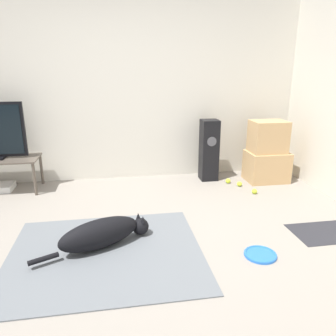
{
  "coord_description": "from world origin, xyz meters",
  "views": [
    {
      "loc": [
        -0.01,
        -2.47,
        1.52
      ],
      "look_at": [
        0.56,
        0.97,
        0.45
      ],
      "focal_mm": 35.0,
      "sensor_mm": 36.0,
      "label": 1
    }
  ],
  "objects_px": {
    "cardboard_box_lower": "(266,166)",
    "tennis_ball_by_boxes": "(239,184)",
    "tennis_ball_near_speaker": "(254,191)",
    "floor_speaker": "(209,150)",
    "game_console": "(2,187)",
    "cardboard_box_upper": "(268,137)",
    "frisbee": "(260,254)",
    "dog": "(103,233)",
    "tennis_ball_loose_on_carpet": "(228,181)"
  },
  "relations": [
    {
      "from": "cardboard_box_lower",
      "to": "cardboard_box_upper",
      "type": "relative_size",
      "value": 1.19
    },
    {
      "from": "frisbee",
      "to": "game_console",
      "type": "bearing_deg",
      "value": 142.8
    },
    {
      "from": "tennis_ball_by_boxes",
      "to": "tennis_ball_loose_on_carpet",
      "type": "bearing_deg",
      "value": 127.86
    },
    {
      "from": "cardboard_box_upper",
      "to": "tennis_ball_by_boxes",
      "type": "height_order",
      "value": "cardboard_box_upper"
    },
    {
      "from": "tennis_ball_near_speaker",
      "to": "tennis_ball_by_boxes",
      "type": "bearing_deg",
      "value": 106.48
    },
    {
      "from": "floor_speaker",
      "to": "game_console",
      "type": "height_order",
      "value": "floor_speaker"
    },
    {
      "from": "cardboard_box_lower",
      "to": "tennis_ball_near_speaker",
      "type": "height_order",
      "value": "cardboard_box_lower"
    },
    {
      "from": "cardboard_box_lower",
      "to": "tennis_ball_by_boxes",
      "type": "relative_size",
      "value": 8.34
    },
    {
      "from": "dog",
      "to": "tennis_ball_near_speaker",
      "type": "bearing_deg",
      "value": 28.22
    },
    {
      "from": "cardboard_box_upper",
      "to": "tennis_ball_by_boxes",
      "type": "relative_size",
      "value": 7.04
    },
    {
      "from": "dog",
      "to": "floor_speaker",
      "type": "xyz_separation_m",
      "value": [
        1.43,
        1.64,
        0.28
      ]
    },
    {
      "from": "cardboard_box_lower",
      "to": "game_console",
      "type": "xyz_separation_m",
      "value": [
        -3.53,
        0.2,
        -0.17
      ]
    },
    {
      "from": "cardboard_box_lower",
      "to": "tennis_ball_near_speaker",
      "type": "xyz_separation_m",
      "value": [
        -0.36,
        -0.45,
        -0.17
      ]
    },
    {
      "from": "tennis_ball_near_speaker",
      "to": "game_console",
      "type": "relative_size",
      "value": 0.23
    },
    {
      "from": "tennis_ball_loose_on_carpet",
      "to": "floor_speaker",
      "type": "bearing_deg",
      "value": 135.01
    },
    {
      "from": "cardboard_box_lower",
      "to": "tennis_ball_loose_on_carpet",
      "type": "relative_size",
      "value": 8.34
    },
    {
      "from": "frisbee",
      "to": "floor_speaker",
      "type": "distance_m",
      "value": 2.04
    },
    {
      "from": "tennis_ball_by_boxes",
      "to": "cardboard_box_upper",
      "type": "bearing_deg",
      "value": 21.15
    },
    {
      "from": "dog",
      "to": "tennis_ball_loose_on_carpet",
      "type": "bearing_deg",
      "value": 40.73
    },
    {
      "from": "game_console",
      "to": "tennis_ball_near_speaker",
      "type": "bearing_deg",
      "value": -11.62
    },
    {
      "from": "dog",
      "to": "tennis_ball_by_boxes",
      "type": "xyz_separation_m",
      "value": [
        1.76,
        1.28,
        -0.1
      ]
    },
    {
      "from": "game_console",
      "to": "floor_speaker",
      "type": "bearing_deg",
      "value": -0.03
    },
    {
      "from": "cardboard_box_upper",
      "to": "tennis_ball_by_boxes",
      "type": "bearing_deg",
      "value": -158.85
    },
    {
      "from": "cardboard_box_upper",
      "to": "tennis_ball_loose_on_carpet",
      "type": "bearing_deg",
      "value": -177.24
    },
    {
      "from": "tennis_ball_by_boxes",
      "to": "game_console",
      "type": "relative_size",
      "value": 0.23
    },
    {
      "from": "cardboard_box_lower",
      "to": "tennis_ball_near_speaker",
      "type": "bearing_deg",
      "value": -128.47
    },
    {
      "from": "game_console",
      "to": "frisbee",
      "type": "bearing_deg",
      "value": -37.2
    },
    {
      "from": "cardboard_box_lower",
      "to": "floor_speaker",
      "type": "height_order",
      "value": "floor_speaker"
    },
    {
      "from": "frisbee",
      "to": "game_console",
      "type": "height_order",
      "value": "game_console"
    },
    {
      "from": "dog",
      "to": "tennis_ball_loose_on_carpet",
      "type": "distance_m",
      "value": 2.17
    },
    {
      "from": "dog",
      "to": "tennis_ball_near_speaker",
      "type": "height_order",
      "value": "dog"
    },
    {
      "from": "dog",
      "to": "tennis_ball_near_speaker",
      "type": "distance_m",
      "value": 2.09
    },
    {
      "from": "cardboard_box_upper",
      "to": "tennis_ball_by_boxes",
      "type": "xyz_separation_m",
      "value": [
        -0.43,
        -0.17,
        -0.59
      ]
    },
    {
      "from": "dog",
      "to": "cardboard_box_lower",
      "type": "xyz_separation_m",
      "value": [
        2.2,
        1.44,
        0.07
      ]
    },
    {
      "from": "frisbee",
      "to": "cardboard_box_upper",
      "type": "height_order",
      "value": "cardboard_box_upper"
    },
    {
      "from": "frisbee",
      "to": "tennis_ball_loose_on_carpet",
      "type": "bearing_deg",
      "value": 79.14
    },
    {
      "from": "tennis_ball_by_boxes",
      "to": "tennis_ball_near_speaker",
      "type": "height_order",
      "value": "same"
    },
    {
      "from": "cardboard_box_upper",
      "to": "dog",
      "type": "bearing_deg",
      "value": -146.58
    },
    {
      "from": "floor_speaker",
      "to": "tennis_ball_loose_on_carpet",
      "type": "distance_m",
      "value": 0.5
    },
    {
      "from": "tennis_ball_near_speaker",
      "to": "game_console",
      "type": "bearing_deg",
      "value": 168.38
    },
    {
      "from": "cardboard_box_lower",
      "to": "floor_speaker",
      "type": "distance_m",
      "value": 0.83
    },
    {
      "from": "cardboard_box_lower",
      "to": "tennis_ball_loose_on_carpet",
      "type": "height_order",
      "value": "cardboard_box_lower"
    },
    {
      "from": "cardboard_box_upper",
      "to": "floor_speaker",
      "type": "xyz_separation_m",
      "value": [
        -0.76,
        0.19,
        -0.2
      ]
    },
    {
      "from": "frisbee",
      "to": "cardboard_box_lower",
      "type": "height_order",
      "value": "cardboard_box_lower"
    },
    {
      "from": "cardboard_box_lower",
      "to": "tennis_ball_by_boxes",
      "type": "height_order",
      "value": "cardboard_box_lower"
    },
    {
      "from": "frisbee",
      "to": "cardboard_box_lower",
      "type": "xyz_separation_m",
      "value": [
        0.9,
        1.8,
        0.19
      ]
    },
    {
      "from": "dog",
      "to": "tennis_ball_by_boxes",
      "type": "relative_size",
      "value": 15.11
    },
    {
      "from": "floor_speaker",
      "to": "tennis_ball_near_speaker",
      "type": "height_order",
      "value": "floor_speaker"
    },
    {
      "from": "tennis_ball_loose_on_carpet",
      "to": "cardboard_box_lower",
      "type": "bearing_deg",
      "value": 2.58
    },
    {
      "from": "frisbee",
      "to": "dog",
      "type": "bearing_deg",
      "value": 164.61
    }
  ]
}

